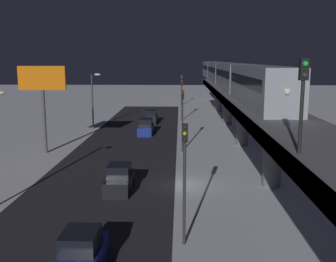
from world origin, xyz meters
name	(u,v)px	position (x,y,z in m)	size (l,w,h in m)	color
ground_plane	(180,185)	(0.00, 0.00, 0.00)	(240.00, 240.00, 0.00)	white
avenue_asphalt	(104,184)	(5.87, 0.00, 0.00)	(11.00, 102.71, 0.01)	#28282D
elevated_railway	(273,124)	(-6.89, 0.00, 4.83)	(5.00, 102.71, 5.61)	slate
subway_train	(225,73)	(-6.99, -33.74, 7.39)	(2.94, 74.07, 3.40)	#999EA8
rail_signal	(303,89)	(-5.08, 12.77, 8.33)	(0.36, 0.41, 4.00)	black
sedan_black	(119,180)	(4.47, 1.40, 0.78)	(1.91, 4.15, 1.97)	black
sedan_blue	(146,128)	(4.47, -21.25, 0.80)	(1.80, 4.77, 1.97)	navy
sedan_blue_2	(81,256)	(4.47, 12.87, 0.80)	(1.80, 4.09, 1.97)	navy
sedan_black_2	(151,118)	(4.47, -30.14, 0.80)	(1.80, 4.19, 1.97)	black
traffic_light_near	(185,167)	(-0.23, 9.98, 4.20)	(0.32, 0.44, 6.40)	#2D2D2D
traffic_light_mid	(182,112)	(-0.23, -11.25, 4.20)	(0.32, 0.44, 6.40)	#2D2D2D
traffic_light_far	(182,94)	(-0.23, -32.49, 4.20)	(0.32, 0.44, 6.40)	#2D2D2D
traffic_light_distant	(182,85)	(-0.23, -53.72, 4.20)	(0.32, 0.44, 6.40)	#2D2D2D
commercial_billboard	(42,87)	(13.92, -10.30, 6.83)	(4.80, 0.36, 8.90)	#4C4C51
street_lamp_far	(94,94)	(11.94, -25.00, 4.81)	(1.35, 0.44, 7.65)	#38383D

